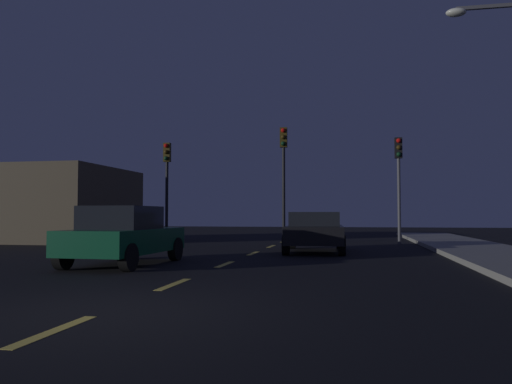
# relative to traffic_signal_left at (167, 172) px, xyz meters

# --- Properties ---
(ground_plane) EXTENTS (80.00, 80.00, 0.00)m
(ground_plane) POSITION_rel_traffic_signal_left_xyz_m (5.39, -9.37, -3.30)
(ground_plane) COLOR black
(lane_stripe_nearest) EXTENTS (0.16, 1.60, 0.01)m
(lane_stripe_nearest) POSITION_rel_traffic_signal_left_xyz_m (5.39, -17.57, -3.30)
(lane_stripe_nearest) COLOR #EACC4C
(lane_stripe_nearest) RESTS_ON ground_plane
(lane_stripe_second) EXTENTS (0.16, 1.60, 0.01)m
(lane_stripe_second) POSITION_rel_traffic_signal_left_xyz_m (5.39, -13.77, -3.30)
(lane_stripe_second) COLOR #EACC4C
(lane_stripe_second) RESTS_ON ground_plane
(lane_stripe_third) EXTENTS (0.16, 1.60, 0.01)m
(lane_stripe_third) POSITION_rel_traffic_signal_left_xyz_m (5.39, -9.97, -3.30)
(lane_stripe_third) COLOR #EACC4C
(lane_stripe_third) RESTS_ON ground_plane
(lane_stripe_fourth) EXTENTS (0.16, 1.60, 0.01)m
(lane_stripe_fourth) POSITION_rel_traffic_signal_left_xyz_m (5.39, -6.17, -3.30)
(lane_stripe_fourth) COLOR #EACC4C
(lane_stripe_fourth) RESTS_ON ground_plane
(lane_stripe_fifth) EXTENTS (0.16, 1.60, 0.01)m
(lane_stripe_fifth) POSITION_rel_traffic_signal_left_xyz_m (5.39, -2.37, -3.30)
(lane_stripe_fifth) COLOR #EACC4C
(lane_stripe_fifth) RESTS_ON ground_plane
(lane_stripe_sixth) EXTENTS (0.16, 1.60, 0.01)m
(lane_stripe_sixth) POSITION_rel_traffic_signal_left_xyz_m (5.39, 1.43, -3.30)
(lane_stripe_sixth) COLOR #EACC4C
(lane_stripe_sixth) RESTS_ON ground_plane
(lane_stripe_seventh) EXTENTS (0.16, 1.60, 0.01)m
(lane_stripe_seventh) POSITION_rel_traffic_signal_left_xyz_m (5.39, 5.23, -3.30)
(lane_stripe_seventh) COLOR #EACC4C
(lane_stripe_seventh) RESTS_ON ground_plane
(traffic_signal_left) EXTENTS (0.32, 0.38, 4.69)m
(traffic_signal_left) POSITION_rel_traffic_signal_left_xyz_m (0.00, 0.00, 0.00)
(traffic_signal_left) COLOR black
(traffic_signal_left) RESTS_ON ground_plane
(traffic_signal_center) EXTENTS (0.32, 0.38, 5.25)m
(traffic_signal_center) POSITION_rel_traffic_signal_left_xyz_m (5.58, 0.00, 0.36)
(traffic_signal_center) COLOR black
(traffic_signal_center) RESTS_ON ground_plane
(traffic_signal_right) EXTENTS (0.32, 0.38, 4.64)m
(traffic_signal_right) POSITION_rel_traffic_signal_left_xyz_m (10.63, -0.00, -0.03)
(traffic_signal_right) COLOR #4C4C51
(traffic_signal_right) RESTS_ON ground_plane
(car_stopped_ahead) EXTENTS (2.16, 4.31, 1.37)m
(car_stopped_ahead) POSITION_rel_traffic_signal_left_xyz_m (7.35, -5.14, -2.59)
(car_stopped_ahead) COLOR black
(car_stopped_ahead) RESTS_ON ground_plane
(car_adjacent_lane) EXTENTS (1.95, 4.02, 1.50)m
(car_adjacent_lane) POSITION_rel_traffic_signal_left_xyz_m (2.88, -10.59, -2.54)
(car_adjacent_lane) COLOR #0F4C2D
(car_adjacent_lane) RESTS_ON ground_plane
(street_lamp_right) EXTENTS (1.99, 0.36, 7.21)m
(street_lamp_right) POSITION_rel_traffic_signal_left_xyz_m (12.88, -7.78, 1.05)
(street_lamp_right) COLOR #4C4C51
(street_lamp_right) RESTS_ON ground_plane
(storefront_left) EXTENTS (5.21, 6.69, 3.55)m
(storefront_left) POSITION_rel_traffic_signal_left_xyz_m (-5.22, -0.07, -1.52)
(storefront_left) COLOR brown
(storefront_left) RESTS_ON ground_plane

